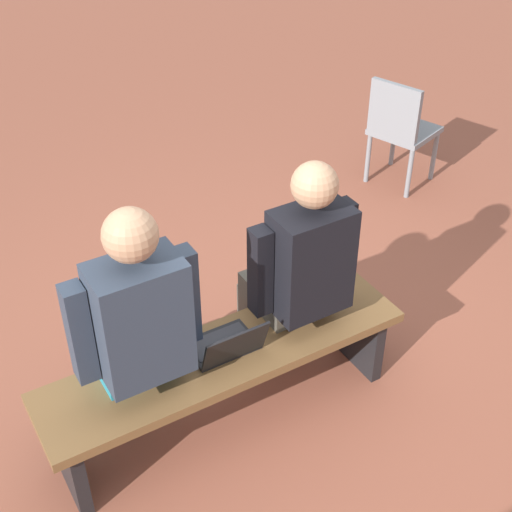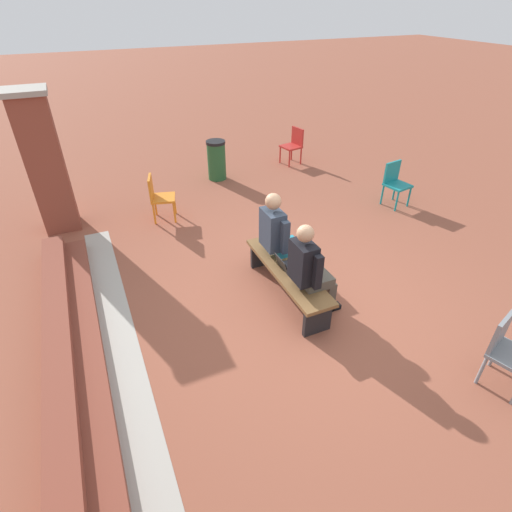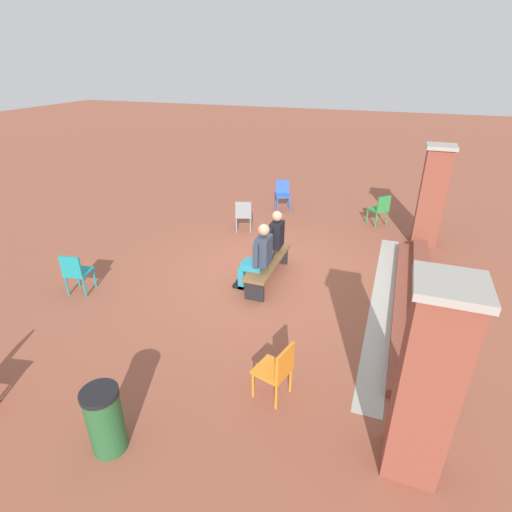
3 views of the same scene
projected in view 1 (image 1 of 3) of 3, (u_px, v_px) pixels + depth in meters
ground_plane at (251, 391)px, 3.73m from camera, size 60.00×60.00×0.00m
bench at (226, 366)px, 3.39m from camera, size 1.80×0.44×0.45m
person_student at (297, 270)px, 3.40m from camera, size 0.54×0.68×1.34m
person_adult at (133, 327)px, 3.05m from camera, size 0.56×0.71×1.38m
laptop at (227, 345)px, 3.29m from camera, size 0.32×0.29×0.21m
plastic_chair_mid_courtyard at (400, 126)px, 5.20m from camera, size 0.53×0.53×0.84m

